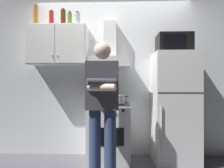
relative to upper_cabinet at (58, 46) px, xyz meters
The scene contains 13 objects.
back_wall_tiled 0.97m from the upper_cabinet, 14.86° to the left, with size 4.80×0.10×2.70m, color white.
upper_cabinet is the anchor object (origin of this frame).
stove_oven 1.55m from the upper_cabinet, ahead, with size 0.60×0.62×0.87m.
range_hood 0.81m from the upper_cabinet, ahead, with size 0.60×0.44×0.75m.
refrigerator 2.00m from the upper_cabinet, ahead, with size 0.60×0.62×1.60m.
microwave 1.75m from the upper_cabinet, ahead, with size 0.48×0.37×0.28m.
person_standing 1.35m from the upper_cabinet, 44.26° to the right, with size 0.38×0.33×1.64m.
cooking_pot 1.26m from the upper_cabinet, 14.73° to the right, with size 0.29×0.19×0.12m.
bottle_liquor_amber 0.58m from the upper_cabinet, behind, with size 0.07×0.07×0.33m.
bottle_canister_steel 0.50m from the upper_cabinet, ahead, with size 0.10×0.10×0.22m.
bottle_soda_red 0.43m from the upper_cabinet, 167.52° to the right, with size 0.07×0.07×0.25m.
bottle_rum_dark 0.44m from the upper_cabinet, 10.73° to the left, with size 0.08×0.08×0.28m.
bottle_olive_oil 0.45m from the upper_cabinet, ahead, with size 0.06×0.06×0.24m.
Camera 1 is at (0.09, -2.65, 1.14)m, focal length 31.54 mm.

